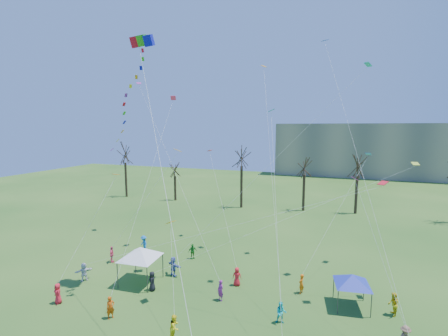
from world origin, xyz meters
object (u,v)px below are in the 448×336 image
(big_box_kite, at_px, (131,102))
(canopy_tent_white, at_px, (140,253))
(distant_building, at_px, (386,150))
(canopy_tent_blue, at_px, (352,279))

(big_box_kite, height_order, canopy_tent_white, big_box_kite)
(distant_building, relative_size, big_box_kite, 2.51)
(canopy_tent_blue, bearing_deg, canopy_tent_white, -173.06)
(canopy_tent_white, relative_size, canopy_tent_blue, 1.25)
(canopy_tent_blue, bearing_deg, big_box_kite, -168.09)
(big_box_kite, xyz_separation_m, canopy_tent_blue, (17.00, 3.59, -13.62))
(distant_building, height_order, canopy_tent_blue, distant_building)
(big_box_kite, bearing_deg, canopy_tent_blue, 11.91)
(big_box_kite, height_order, canopy_tent_blue, big_box_kite)
(distant_building, xyz_separation_m, canopy_tent_blue, (-11.87, -73.36, -5.22))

